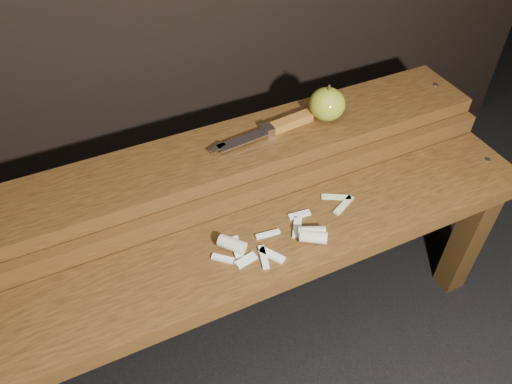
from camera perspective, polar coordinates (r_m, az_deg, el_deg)
name	(u,v)px	position (r m, az deg, el deg)	size (l,w,h in m)	color
ground	(265,324)	(1.39, 1.09, -14.90)	(60.00, 60.00, 0.00)	black
bench_front_tier	(280,260)	(1.07, 2.79, -7.82)	(1.20, 0.20, 0.42)	#34200D
bench_rear_tier	(237,174)	(1.16, -2.22, 2.05)	(1.20, 0.21, 0.50)	#34200D
apple	(327,104)	(1.18, 8.13, 9.90)	(0.08, 0.08, 0.09)	olive
knife	(279,126)	(1.14, 2.67, 7.50)	(0.27, 0.05, 0.02)	brown
apple_scraps	(284,237)	(1.01, 3.21, -5.18)	(0.35, 0.13, 0.03)	beige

